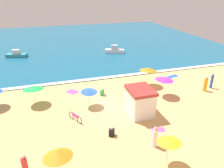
% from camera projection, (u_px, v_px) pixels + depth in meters
% --- Properties ---
extents(ground_plane, '(60.00, 60.00, 0.00)m').
position_uv_depth(ground_plane, '(102.00, 104.00, 21.42)').
color(ground_plane, '#E5B26B').
extents(ocean_water, '(60.00, 44.00, 0.10)m').
position_uv_depth(ocean_water, '(70.00, 42.00, 45.75)').
color(ocean_water, '#196084').
rests_on(ocean_water, ground_plane).
extents(wave_breaker_foam, '(57.00, 0.70, 0.01)m').
position_uv_depth(wave_breaker_foam, '(90.00, 79.00, 26.85)').
color(wave_breaker_foam, white).
rests_on(wave_breaker_foam, ocean_water).
extents(lifeguard_cabana, '(2.18, 2.72, 2.57)m').
position_uv_depth(lifeguard_cabana, '(140.00, 101.00, 19.21)').
color(lifeguard_cabana, white).
rests_on(lifeguard_cabana, ground_plane).
extents(beach_umbrella_0, '(2.27, 2.29, 2.11)m').
position_uv_depth(beach_umbrella_0, '(57.00, 154.00, 12.50)').
color(beach_umbrella_0, silver).
rests_on(beach_umbrella_0, ground_plane).
extents(beach_umbrella_1, '(2.24, 2.26, 2.07)m').
position_uv_depth(beach_umbrella_1, '(33.00, 88.00, 20.72)').
color(beach_umbrella_1, silver).
rests_on(beach_umbrella_1, ground_plane).
extents(beach_umbrella_3, '(1.99, 1.97, 2.25)m').
position_uv_depth(beach_umbrella_3, '(165.00, 79.00, 22.21)').
color(beach_umbrella_3, silver).
rests_on(beach_umbrella_3, ground_plane).
extents(beach_umbrella_5, '(1.96, 1.98, 2.23)m').
position_uv_depth(beach_umbrella_5, '(169.00, 140.00, 13.32)').
color(beach_umbrella_5, silver).
rests_on(beach_umbrella_5, ground_plane).
extents(beach_umbrella_6, '(2.18, 2.19, 1.98)m').
position_uv_depth(beach_umbrella_6, '(89.00, 90.00, 20.33)').
color(beach_umbrella_6, silver).
rests_on(beach_umbrella_6, ground_plane).
extents(beach_umbrella_7, '(2.87, 2.87, 2.33)m').
position_uv_depth(beach_umbrella_7, '(148.00, 69.00, 24.66)').
color(beach_umbrella_7, silver).
rests_on(beach_umbrella_7, ground_plane).
extents(parked_bicycle, '(0.98, 1.59, 0.76)m').
position_uv_depth(parked_bicycle, '(75.00, 117.00, 18.51)').
color(parked_bicycle, black).
rests_on(parked_bicycle, ground_plane).
extents(beachgoer_0, '(0.58, 0.58, 0.81)m').
position_uv_depth(beachgoer_0, '(112.00, 132.00, 16.69)').
color(beachgoer_0, black).
rests_on(beachgoer_0, ground_plane).
extents(beachgoer_1, '(0.48, 0.48, 1.61)m').
position_uv_depth(beachgoer_1, '(25.00, 166.00, 12.96)').
color(beachgoer_1, red).
rests_on(beachgoer_1, ground_plane).
extents(beachgoer_2, '(0.54, 0.54, 1.71)m').
position_uv_depth(beachgoer_2, '(155.00, 137.00, 15.37)').
color(beachgoer_2, white).
rests_on(beachgoer_2, ground_plane).
extents(beachgoer_3, '(0.56, 0.56, 0.84)m').
position_uv_depth(beachgoer_3, '(102.00, 92.00, 23.00)').
color(beachgoer_3, green).
rests_on(beachgoer_3, ground_plane).
extents(beachgoer_4, '(0.36, 0.36, 1.85)m').
position_uv_depth(beachgoer_4, '(212.00, 81.00, 24.44)').
color(beachgoer_4, blue).
rests_on(beachgoer_4, ground_plane).
extents(beachgoer_6, '(0.56, 0.56, 1.73)m').
position_uv_depth(beachgoer_6, '(205.00, 84.00, 23.81)').
color(beachgoer_6, orange).
rests_on(beachgoer_6, ground_plane).
extents(beach_towel_0, '(1.57, 1.63, 0.01)m').
position_uv_depth(beach_towel_0, '(72.00, 92.00, 23.87)').
color(beach_towel_0, '#D84CA5').
rests_on(beach_towel_0, ground_plane).
extents(beach_towel_1, '(1.81, 1.13, 0.01)m').
position_uv_depth(beach_towel_1, '(173.00, 76.00, 28.01)').
color(beach_towel_1, blue).
rests_on(beach_towel_1, ground_plane).
extents(beach_towel_3, '(1.26, 0.91, 0.01)m').
position_uv_depth(beach_towel_3, '(158.00, 130.00, 17.49)').
color(beach_towel_3, '#D84CA5').
rests_on(beach_towel_3, ground_plane).
extents(small_boat_0, '(3.45, 2.11, 1.42)m').
position_uv_depth(small_boat_0, '(114.00, 50.00, 37.55)').
color(small_boat_0, white).
rests_on(small_boat_0, ocean_water).
extents(small_boat_1, '(3.56, 2.16, 1.24)m').
position_uv_depth(small_boat_1, '(17.00, 55.00, 35.43)').
color(small_boat_1, teal).
rests_on(small_boat_1, ocean_water).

